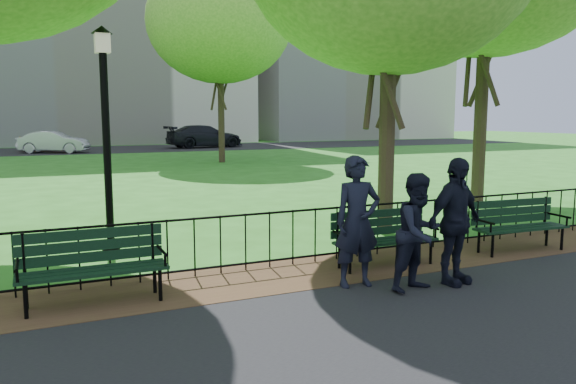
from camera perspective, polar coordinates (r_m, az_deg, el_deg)
name	(u,v)px	position (r m, az deg, el deg)	size (l,w,h in m)	color
ground	(398,297)	(7.69, 11.08, -10.40)	(120.00, 120.00, 0.00)	#27631A
dirt_strip	(341,268)	(8.89, 5.41, -7.69)	(60.00, 1.60, 0.01)	#3A2817
far_street	(100,150)	(41.21, -18.55, 4.10)	(70.00, 9.00, 0.01)	black
iron_fence	(326,232)	(9.20, 3.89, -4.03)	(24.06, 0.06, 1.00)	black
apartment_east	(337,24)	(62.59, 4.95, 16.62)	(20.00, 15.00, 24.00)	beige
park_bench_main	(370,231)	(8.80, 8.31, -3.96)	(1.71, 0.57, 0.96)	black
park_bench_left_a	(92,259)	(7.54, -19.26, -6.42)	(1.81, 0.57, 1.03)	black
park_bench_right_a	(517,220)	(10.66, 22.28, -2.62)	(1.77, 0.67, 0.98)	black
lamppost	(106,133)	(9.98, -17.99, 5.76)	(0.35, 0.35, 3.85)	black
tree_far_e	(220,21)	(29.18, -6.95, 16.89)	(7.25, 7.25, 10.11)	#2D2116
person_left	(357,222)	(7.82, 7.06, -3.00)	(0.67, 0.44, 1.83)	black
person_mid	(419,232)	(7.79, 13.14, -4.01)	(0.78, 0.41, 1.61)	black
person_right	(455,221)	(8.21, 16.59, -2.87)	(1.05, 0.43, 1.80)	black
taxi	(52,140)	(40.92, -22.84, 4.85)	(1.64, 4.06, 1.38)	gold
sedan_silver	(54,142)	(38.56, -22.70, 4.71)	(1.46, 4.20, 1.38)	#AAACB2
sedan_dark	(205,136)	(42.13, -8.46, 5.62)	(2.31, 5.67, 1.65)	black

